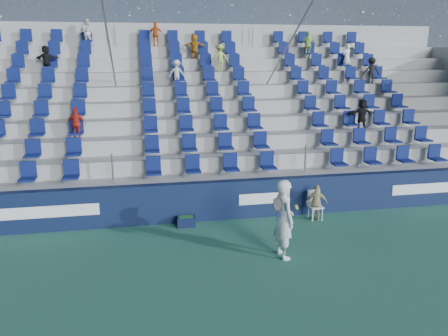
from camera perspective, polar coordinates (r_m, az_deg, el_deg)
The scene contains 7 objects.
ground at distance 10.68m, azimuth 1.78°, elevation -12.74°, with size 70.00×70.00×0.00m, color #2D6950.
sponsor_wall at distance 13.29m, azimuth -1.12°, elevation -4.25°, with size 24.00×0.32×1.20m.
grandstand at distance 17.83m, azimuth -3.90°, elevation 5.71°, with size 24.00×8.17×6.63m.
tennis_player at distance 10.85m, azimuth 7.84°, elevation -6.60°, with size 0.69×0.78×2.00m.
line_judge_chair at distance 13.65m, azimuth 11.76°, elevation -4.44°, with size 0.42×0.43×0.90m.
line_judge at distance 13.51m, azimuth 12.00°, elevation -4.45°, with size 0.65×0.27×1.11m, color tan.
ball_bin at distance 12.95m, azimuth -4.98°, elevation -6.90°, with size 0.53×0.36×0.29m.
Camera 1 is at (-2.07, -9.24, 4.93)m, focal length 35.00 mm.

